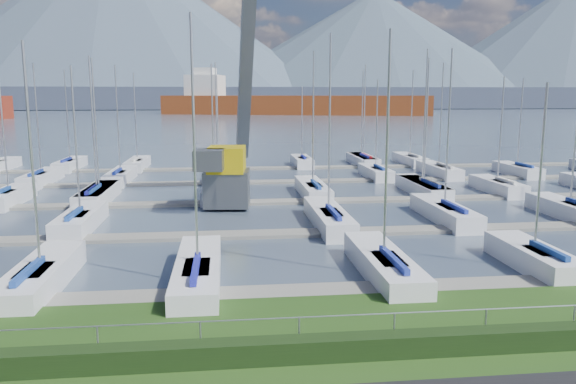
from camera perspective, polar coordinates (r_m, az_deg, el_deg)
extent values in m
cube|color=#445163|center=(276.23, -5.78, 8.10)|extent=(800.00, 540.00, 0.20)
cube|color=black|center=(17.69, 4.63, -15.48)|extent=(80.00, 0.70, 0.70)
cylinder|color=#9A9DA2|center=(17.71, 4.42, -12.45)|extent=(80.00, 0.04, 0.04)
cube|color=#3A4255|center=(346.10, -5.94, 9.51)|extent=(900.00, 80.00, 12.00)
cone|color=#475667|center=(426.02, -17.43, 16.12)|extent=(340.00, 340.00, 115.00)
cone|color=#455465|center=(442.20, 8.74, 14.25)|extent=(300.00, 300.00, 85.00)
cube|color=gray|center=(23.74, 1.63, -10.18)|extent=(90.00, 1.60, 0.25)
cube|color=slate|center=(33.25, -0.77, -4.30)|extent=(90.00, 1.60, 0.25)
cube|color=slate|center=(42.98, -2.07, -1.05)|extent=(90.00, 1.60, 0.25)
cube|color=gray|center=(52.81, -2.89, 1.00)|extent=(90.00, 1.60, 0.25)
cube|color=slate|center=(62.69, -3.46, 2.40)|extent=(90.00, 1.60, 0.25)
cube|color=#575B5F|center=(41.16, -6.21, 0.42)|extent=(3.49, 3.49, 2.60)
cube|color=#C0A60B|center=(40.87, -6.26, 3.33)|extent=(2.91, 3.63, 1.80)
cube|color=#505356|center=(45.36, -4.14, 15.39)|extent=(1.90, 11.26, 19.89)
cube|color=#525559|center=(38.88, -8.03, 3.25)|extent=(2.20, 2.38, 1.40)
cube|color=brown|center=(235.84, 0.72, 8.56)|extent=(111.31, 48.38, 10.00)
cube|color=silver|center=(245.01, -8.40, 10.26)|extent=(17.37, 17.37, 12.00)
cube|color=silver|center=(245.17, -8.45, 11.89)|extent=(9.93, 9.93, 4.00)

